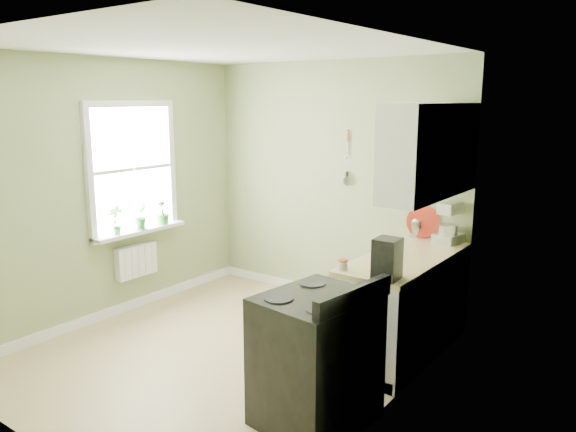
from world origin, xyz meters
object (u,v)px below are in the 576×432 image
Objects in this scene: stove at (316,358)px; coffee_maker at (387,260)px; kettle at (415,227)px; stand_mixer at (452,223)px.

coffee_maker is (0.16, 0.73, 0.58)m from stove.
coffee_maker reaches higher than kettle.
kettle is at bearing 96.06° from stove.
coffee_maker reaches higher than stove.
stand_mixer is (0.14, 2.17, 0.61)m from stove.
kettle is (-0.36, -0.02, -0.08)m from stand_mixer.
stand_mixer reaches higher than stove.
stand_mixer is 2.11× the size of kettle.
stand_mixer reaches higher than kettle.
stove is 2.26m from stand_mixer.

